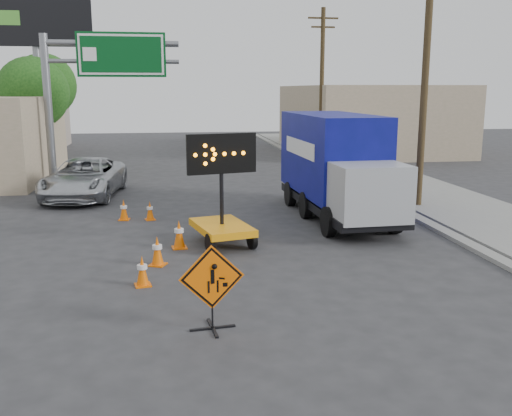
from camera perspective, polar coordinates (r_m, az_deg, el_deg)
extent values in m
plane|color=#2D2D30|center=(10.60, -2.14, -12.40)|extent=(100.00, 100.00, 0.00)
cube|color=gray|center=(26.32, 9.79, 2.24)|extent=(0.40, 60.00, 0.12)
cube|color=gray|center=(27.13, 14.41, 2.35)|extent=(4.00, 60.00, 0.15)
cube|color=tan|center=(42.09, 11.01, 8.78)|extent=(10.00, 14.00, 4.60)
cylinder|color=slate|center=(28.16, -20.04, 9.16)|extent=(0.36, 0.36, 6.80)
cylinder|color=slate|center=(27.80, -14.19, 15.68)|extent=(6.00, 0.28, 0.28)
cylinder|color=slate|center=(27.75, -14.10, 14.03)|extent=(6.00, 0.20, 0.20)
cube|color=#054318|center=(27.61, -13.30, 14.71)|extent=(4.00, 0.10, 2.00)
cube|color=silver|center=(27.54, -13.31, 14.71)|extent=(3.80, 0.01, 1.80)
cylinder|color=slate|center=(36.38, -20.86, 11.27)|extent=(0.44, 0.44, 9.00)
cube|color=silver|center=(36.41, -21.05, 17.27)|extent=(6.00, 0.25, 3.00)
cube|color=black|center=(36.26, -21.10, 17.29)|extent=(6.10, 0.04, 3.10)
cylinder|color=#41321C|center=(21.61, 16.52, 11.72)|extent=(0.26, 0.26, 9.00)
cylinder|color=#41321C|center=(34.82, 6.59, 11.96)|extent=(0.26, 0.26, 9.00)
cube|color=#41321C|center=(35.05, 6.74, 18.35)|extent=(1.80, 0.10, 0.10)
cube|color=#41321C|center=(35.00, 6.72, 17.53)|extent=(1.40, 0.10, 0.10)
cylinder|color=#41321C|center=(32.48, -21.07, 6.19)|extent=(0.28, 0.28, 3.25)
sphere|color=#164112|center=(32.36, -21.41, 10.69)|extent=(3.71, 3.71, 3.71)
cylinder|color=#41321C|center=(40.48, -20.12, 7.45)|extent=(0.28, 0.28, 3.58)
sphere|color=#164112|center=(40.40, -20.40, 11.43)|extent=(4.10, 4.10, 4.10)
cube|color=black|center=(10.79, -4.36, -11.88)|extent=(0.86, 0.16, 0.04)
cube|color=black|center=(10.79, -4.36, -11.88)|extent=(0.16, 0.86, 0.04)
cylinder|color=black|center=(10.67, -4.39, -10.33)|extent=(0.03, 0.03, 0.67)
cube|color=#F46305|center=(10.43, -4.44, -6.93)|extent=(1.21, 0.17, 1.21)
cube|color=black|center=(10.43, -4.44, -6.93)|extent=(1.12, 0.14, 1.13)
cube|color=orange|center=(16.23, -3.42, -1.94)|extent=(1.81, 2.47, 0.20)
cylinder|color=black|center=(15.98, -3.48, 2.51)|extent=(0.11, 0.11, 2.44)
cube|color=black|center=(15.87, -3.52, 5.47)|extent=(1.97, 0.58, 1.11)
imported|color=#B8BCC0|center=(24.34, -16.81, 2.88)|extent=(3.23, 5.93, 1.58)
cube|color=black|center=(19.71, 8.08, 0.56)|extent=(2.44, 7.37, 0.27)
cube|color=#070D5D|center=(20.16, 7.62, 5.41)|extent=(2.47, 5.73, 2.74)
cube|color=#9EA0A5|center=(16.82, 11.01, 1.54)|extent=(2.15, 1.71, 1.64)
cube|color=#F46305|center=(13.22, -11.24, -7.56)|extent=(0.41, 0.41, 0.03)
cone|color=#F46305|center=(13.11, -11.30, -6.12)|extent=(0.28, 0.28, 0.67)
cylinder|color=silver|center=(13.09, -11.32, -5.79)|extent=(0.23, 0.23, 0.10)
cube|color=#F46305|center=(14.63, -9.79, -5.59)|extent=(0.51, 0.51, 0.03)
cone|color=#F46305|center=(14.53, -9.84, -4.18)|extent=(0.30, 0.30, 0.72)
cylinder|color=silver|center=(14.51, -9.85, -3.85)|extent=(0.24, 0.24, 0.11)
cube|color=#F46305|center=(16.08, -7.66, -3.94)|extent=(0.44, 0.44, 0.03)
cone|color=#F46305|center=(15.97, -7.70, -2.56)|extent=(0.31, 0.31, 0.76)
cylinder|color=silver|center=(15.95, -7.71, -2.25)|extent=(0.26, 0.26, 0.11)
cube|color=#F46305|center=(19.86, -13.04, -1.12)|extent=(0.40, 0.40, 0.03)
cone|color=#F46305|center=(19.78, -13.09, -0.13)|extent=(0.28, 0.28, 0.67)
cylinder|color=silver|center=(19.77, -13.10, 0.09)|extent=(0.23, 0.23, 0.10)
cube|color=#F46305|center=(19.68, -10.53, -1.13)|extent=(0.39, 0.39, 0.03)
cone|color=#F46305|center=(19.61, -10.56, -0.22)|extent=(0.25, 0.25, 0.61)
cylinder|color=silver|center=(19.60, -10.57, -0.01)|extent=(0.21, 0.21, 0.09)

